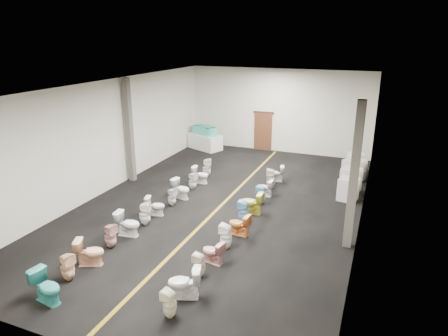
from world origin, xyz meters
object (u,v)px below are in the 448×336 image
at_px(appliance_crate_b, 351,180).
at_px(toilet_left_2, 90,252).
at_px(toilet_left_4, 128,224).
at_px(toilet_left_5, 145,214).
at_px(display_table, 205,142).
at_px(toilet_right_7, 252,203).
at_px(toilet_right_11, 276,173).
at_px(bathtub, 205,130).
at_px(toilet_left_6, 155,206).
at_px(toilet_left_11, 207,168).
at_px(appliance_crate_d, 356,163).
at_px(toilet_right_2, 199,265).
at_px(toilet_left_7, 172,197).
at_px(toilet_left_10, 200,175).
at_px(toilet_left_9, 193,181).
at_px(toilet_right_4, 226,236).
at_px(toilet_right_6, 244,212).
at_px(toilet_left_3, 110,236).
at_px(toilet_left_1, 67,267).
at_px(toilet_left_8, 181,189).
at_px(toilet_left_0, 47,287).
at_px(toilet_right_3, 213,252).
at_px(toilet_right_8, 261,195).
at_px(toilet_right_0, 170,304).
at_px(toilet_right_5, 239,224).
at_px(appliance_crate_a, 348,189).
at_px(toilet_right_10, 271,178).
at_px(toilet_right_9, 265,188).
at_px(appliance_crate_c, 354,170).

relative_size(appliance_crate_b, toilet_left_2, 1.25).
relative_size(toilet_left_4, toilet_left_5, 0.99).
height_order(display_table, toilet_right_7, display_table).
bearing_deg(toilet_right_11, bathtub, -139.89).
xyz_separation_m(appliance_crate_b, toilet_left_6, (-6.28, -5.02, -0.15)).
xyz_separation_m(toilet_left_6, toilet_left_11, (0.02, 4.44, 0.07)).
xyz_separation_m(appliance_crate_d, toilet_right_7, (-3.12, -6.12, -0.06)).
bearing_deg(toilet_right_2, toilet_left_7, -141.45).
bearing_deg(toilet_left_10, toilet_left_9, -179.68).
height_order(toilet_right_4, toilet_right_6, toilet_right_6).
height_order(toilet_left_3, toilet_left_11, toilet_left_11).
bearing_deg(toilet_left_1, toilet_left_10, 14.41).
xyz_separation_m(toilet_left_1, toilet_left_8, (0.14, 6.10, -0.00)).
relative_size(toilet_left_1, toilet_left_10, 1.06).
height_order(toilet_left_0, toilet_left_7, toilet_left_0).
height_order(toilet_right_3, toilet_right_8, toilet_right_8).
distance_m(display_table, toilet_right_11, 6.28).
relative_size(bathtub, toilet_right_0, 2.45).
xyz_separation_m(toilet_left_7, toilet_left_9, (-0.02, 1.79, 0.02)).
xyz_separation_m(toilet_left_6, toilet_right_11, (3.11, 5.03, 0.01)).
bearing_deg(toilet_right_6, toilet_left_1, -33.28).
bearing_deg(display_table, toilet_left_11, -64.48).
xyz_separation_m(toilet_right_2, toilet_right_8, (0.12, 5.27, 0.03)).
height_order(toilet_left_11, toilet_right_3, toilet_left_11).
bearing_deg(toilet_left_2, toilet_right_2, -102.23).
bearing_deg(appliance_crate_d, toilet_left_4, -124.32).
distance_m(toilet_left_5, toilet_right_5, 3.26).
xyz_separation_m(toilet_left_0, toilet_left_5, (-0.08, 4.42, -0.01)).
bearing_deg(toilet_left_2, toilet_right_11, -43.37).
xyz_separation_m(appliance_crate_a, toilet_left_3, (-6.31, -6.56, -0.05)).
height_order(toilet_left_0, toilet_left_5, toilet_left_0).
bearing_deg(toilet_right_7, bathtub, -144.55).
bearing_deg(toilet_left_3, appliance_crate_d, -21.60).
distance_m(toilet_left_10, toilet_right_10, 3.08).
bearing_deg(toilet_left_5, toilet_left_11, -16.94).
distance_m(appliance_crate_b, toilet_left_6, 8.04).
height_order(appliance_crate_a, toilet_right_2, appliance_crate_a).
distance_m(toilet_left_1, toilet_left_7, 5.31).
bearing_deg(appliance_crate_d, toilet_right_9, -125.98).
distance_m(toilet_left_5, toilet_left_10, 4.42).
bearing_deg(toilet_right_3, toilet_right_9, -167.79).
xyz_separation_m(appliance_crate_c, toilet_left_1, (-6.30, -10.89, -0.07)).
xyz_separation_m(appliance_crate_c, toilet_right_9, (-3.15, -3.32, -0.12)).
distance_m(toilet_left_6, toilet_left_7, 0.96).
relative_size(toilet_left_0, toilet_left_6, 1.19).
relative_size(toilet_left_0, toilet_left_10, 1.12).
distance_m(appliance_crate_c, toilet_left_8, 7.80).
distance_m(appliance_crate_a, toilet_right_6, 4.64).
relative_size(appliance_crate_c, toilet_left_4, 1.13).
relative_size(toilet_left_0, toilet_right_9, 1.21).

